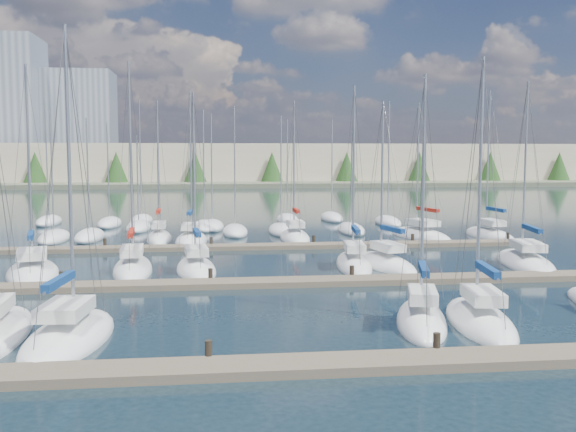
{
  "coord_description": "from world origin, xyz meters",
  "views": [
    {
      "loc": [
        -3.77,
        -18.44,
        7.08
      ],
      "look_at": [
        0.0,
        14.0,
        4.0
      ],
      "focal_mm": 40.0,
      "sensor_mm": 36.0,
      "label": 1
    }
  ],
  "objects": [
    {
      "name": "sailboat_r",
      "position": [
        20.04,
        34.49,
        0.19
      ],
      "size": [
        2.69,
        8.24,
        13.42
      ],
      "rotation": [
        0.0,
        0.0,
        0.04
      ],
      "color": "white",
      "rests_on": "ground"
    },
    {
      "name": "shoreline",
      "position": [
        -13.29,
        149.77,
        7.44
      ],
      "size": [
        400.0,
        60.0,
        38.0
      ],
      "color": "#666B51",
      "rests_on": "ground"
    },
    {
      "name": "sailboat_c",
      "position": [
        -9.32,
        6.33,
        0.18
      ],
      "size": [
        3.53,
        7.8,
        12.74
      ],
      "rotation": [
        0.0,
        0.0,
        -0.09
      ],
      "color": "white",
      "rests_on": "ground"
    },
    {
      "name": "dock_far",
      "position": [
        0.0,
        30.01,
        0.15
      ],
      "size": [
        44.0,
        1.93,
        1.1
      ],
      "color": "#6B5E4C",
      "rests_on": "ground"
    },
    {
      "name": "sailboat_q",
      "position": [
        14.05,
        35.09,
        0.17
      ],
      "size": [
        4.76,
        9.03,
        12.4
      ],
      "rotation": [
        0.0,
        0.0,
        0.21
      ],
      "color": "white",
      "rests_on": "ground"
    },
    {
      "name": "dock_near",
      "position": [
        0.0,
        2.01,
        0.15
      ],
      "size": [
        44.0,
        1.93,
        1.1
      ],
      "color": "#6B5E4C",
      "rests_on": "ground"
    },
    {
      "name": "distant_boats",
      "position": [
        -4.34,
        43.76,
        0.29
      ],
      "size": [
        36.93,
        20.75,
        13.3
      ],
      "color": "#9EA0A5",
      "rests_on": "ground"
    },
    {
      "name": "sailboat_k",
      "position": [
        5.07,
        21.24,
        0.19
      ],
      "size": [
        3.08,
        8.14,
        12.25
      ],
      "rotation": [
        0.0,
        0.0,
        -0.12
      ],
      "color": "white",
      "rests_on": "ground"
    },
    {
      "name": "sailboat_o",
      "position": [
        -5.65,
        34.29,
        0.19
      ],
      "size": [
        2.89,
        7.03,
        13.13
      ],
      "rotation": [
        0.0,
        0.0,
        -0.06
      ],
      "color": "white",
      "rests_on": "ground"
    },
    {
      "name": "sailboat_d",
      "position": [
        4.84,
        7.1,
        0.19
      ],
      "size": [
        3.68,
        6.92,
        11.19
      ],
      "rotation": [
        0.0,
        0.0,
        -0.26
      ],
      "color": "white",
      "rests_on": "ground"
    },
    {
      "name": "sailboat_h",
      "position": [
        -14.5,
        20.59,
        0.18
      ],
      "size": [
        4.7,
        8.28,
        13.16
      ],
      "rotation": [
        0.0,
        0.0,
        0.23
      ],
      "color": "white",
      "rests_on": "ground"
    },
    {
      "name": "dock_mid",
      "position": [
        0.0,
        16.01,
        0.15
      ],
      "size": [
        44.0,
        1.93,
        1.1
      ],
      "color": "#6B5E4C",
      "rests_on": "ground"
    },
    {
      "name": "sailboat_n",
      "position": [
        -8.35,
        35.79,
        0.2
      ],
      "size": [
        2.3,
        6.78,
        12.4
      ],
      "rotation": [
        0.0,
        0.0,
        0.04
      ],
      "color": "white",
      "rests_on": "ground"
    },
    {
      "name": "ground",
      "position": [
        0.0,
        60.0,
        0.0
      ],
      "size": [
        400.0,
        400.0,
        0.0
      ],
      "primitive_type": "plane",
      "color": "#192932",
      "rests_on": "ground"
    },
    {
      "name": "sailboat_j",
      "position": [
        -4.88,
        20.68,
        0.19
      ],
      "size": [
        3.05,
        6.95,
        11.64
      ],
      "rotation": [
        0.0,
        0.0,
        0.11
      ],
      "color": "white",
      "rests_on": "ground"
    },
    {
      "name": "sailboat_l",
      "position": [
        7.07,
        21.06,
        0.18
      ],
      "size": [
        3.74,
        7.61,
        11.3
      ],
      "rotation": [
        0.0,
        0.0,
        0.19
      ],
      "color": "white",
      "rests_on": "ground"
    },
    {
      "name": "sailboat_m",
      "position": [
        16.27,
        20.6,
        0.17
      ],
      "size": [
        4.5,
        9.46,
        12.59
      ],
      "rotation": [
        0.0,
        0.0,
        -0.19
      ],
      "color": "white",
      "rests_on": "ground"
    },
    {
      "name": "sailboat_e",
      "position": [
        7.27,
        6.77,
        0.19
      ],
      "size": [
        3.44,
        7.61,
        11.91
      ],
      "rotation": [
        0.0,
        0.0,
        -0.15
      ],
      "color": "white",
      "rests_on": "ground"
    },
    {
      "name": "sailboat_i",
      "position": [
        -8.75,
        21.17,
        0.19
      ],
      "size": [
        2.97,
        8.39,
        13.52
      ],
      "rotation": [
        0.0,
        0.0,
        0.08
      ],
      "color": "white",
      "rests_on": "ground"
    },
    {
      "name": "sailboat_p",
      "position": [
        3.04,
        35.16,
        0.19
      ],
      "size": [
        2.42,
        7.24,
        12.48
      ],
      "rotation": [
        0.0,
        0.0,
        -0.0
      ],
      "color": "white",
      "rests_on": "ground"
    }
  ]
}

